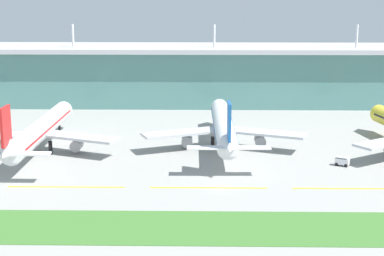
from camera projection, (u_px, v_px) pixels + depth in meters
The scene contains 9 objects.
ground_plane at pixel (221, 187), 145.42m from camera, with size 600.00×600.00×0.00m, color gray.
terminal_building at pixel (214, 75), 249.21m from camera, with size 288.00×34.00×32.67m.
airliner_near_middle at pixel (40, 130), 175.81m from camera, with size 48.80×67.38×18.90m.
airliner_center at pixel (223, 126), 180.68m from camera, with size 48.79×66.41×18.90m.
taxiway_stripe_mid_west at pixel (66, 187), 145.60m from camera, with size 28.00×0.70×0.04m, color yellow.
taxiway_stripe_centre at pixel (208, 188), 144.99m from camera, with size 28.00×0.70×0.04m, color yellow.
taxiway_stripe_mid_east at pixel (352, 189), 144.38m from camera, with size 28.00×0.70×0.04m, color yellow.
grass_verge at pixel (224, 228), 120.69m from camera, with size 300.00×18.00×0.10m, color #3D702D.
baggage_cart at pixel (342, 161), 162.74m from camera, with size 4.02×3.32×2.48m.
Camera 1 is at (-4.34, -138.71, 46.20)m, focal length 57.06 mm.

